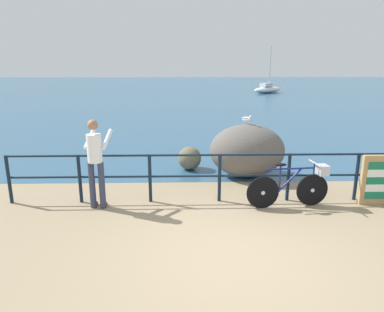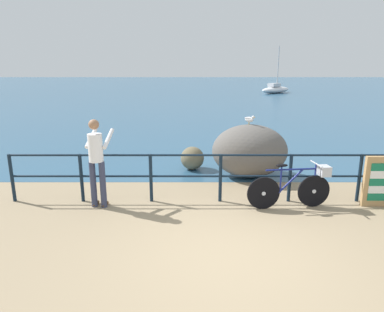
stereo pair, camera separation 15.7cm
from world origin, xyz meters
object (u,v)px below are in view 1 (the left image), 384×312
at_px(breakwater_boulder_main, 247,151).
at_px(bicycle, 295,185).
at_px(person_at_railing, 96,160).
at_px(breakwater_boulder_left, 190,158).
at_px(folded_deckchair_stack, 381,180).
at_px(seagull, 247,119).
at_px(sailboat, 268,89).

bearing_deg(breakwater_boulder_main, bicycle, -73.55).
distance_m(person_at_railing, breakwater_boulder_left, 3.28).
height_order(person_at_railing, folded_deckchair_stack, person_at_railing).
bearing_deg(person_at_railing, seagull, -50.47).
bearing_deg(sailboat, person_at_railing, -150.36).
distance_m(breakwater_boulder_left, sailboat, 29.82).
distance_m(bicycle, folded_deckchair_stack, 1.79).
bearing_deg(sailboat, bicycle, -143.62).
distance_m(person_at_railing, folded_deckchair_stack, 5.75).
bearing_deg(person_at_railing, sailboat, -11.53).
bearing_deg(breakwater_boulder_left, seagull, -21.38).
bearing_deg(breakwater_boulder_main, seagull, 123.90).
xyz_separation_m(person_at_railing, folded_deckchair_stack, (5.73, 0.03, -0.47)).
xyz_separation_m(breakwater_boulder_main, seagull, (-0.03, 0.05, 0.81)).
height_order(folded_deckchair_stack, breakwater_boulder_main, breakwater_boulder_main).
xyz_separation_m(breakwater_boulder_main, sailboat, (7.52, 29.05, -0.25)).
height_order(person_at_railing, seagull, person_at_railing).
relative_size(folded_deckchair_stack, sailboat, 0.21).
bearing_deg(breakwater_boulder_main, folded_deckchair_stack, -39.55).
xyz_separation_m(folded_deckchair_stack, seagull, (-2.42, 2.02, 0.96)).
bearing_deg(seagull, person_at_railing, -99.66).
height_order(bicycle, sailboat, sailboat).
distance_m(person_at_railing, sailboat, 32.90).
height_order(breakwater_boulder_left, sailboat, sailboat).
relative_size(person_at_railing, sailboat, 0.36).
distance_m(person_at_railing, seagull, 3.92).
relative_size(person_at_railing, seagull, 5.96).
bearing_deg(person_at_railing, folded_deckchair_stack, -82.01).
height_order(bicycle, seagull, seagull).
bearing_deg(seagull, bicycle, -24.52).
xyz_separation_m(person_at_railing, sailboat, (10.86, 31.05, -0.57)).
xyz_separation_m(folded_deckchair_stack, breakwater_boulder_left, (-3.85, 2.58, -0.20)).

